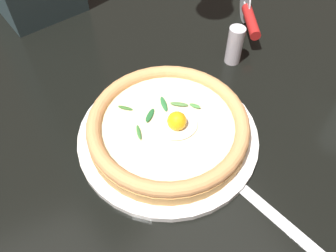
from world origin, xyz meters
TOP-DOWN VIEW (x-y plane):
  - ground_plane at (0.00, 0.00)m, footprint 2.40×2.40m
  - pizza_plate at (0.01, -0.02)m, footprint 0.31×0.31m
  - pizza at (0.01, -0.02)m, footprint 0.27×0.27m
  - pizza_cutter at (0.30, 0.17)m, footprint 0.08×0.16m
  - pepper_shaker at (0.22, 0.10)m, footprint 0.03×0.03m

SIDE VIEW (x-z plane):
  - ground_plane at x=0.00m, z-range -0.03..0.00m
  - pizza_plate at x=0.01m, z-range 0.00..0.01m
  - pizza at x=0.01m, z-range 0.00..0.06m
  - pepper_shaker at x=0.22m, z-range 0.00..0.08m
  - pizza_cutter at x=0.30m, z-range 0.00..0.09m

